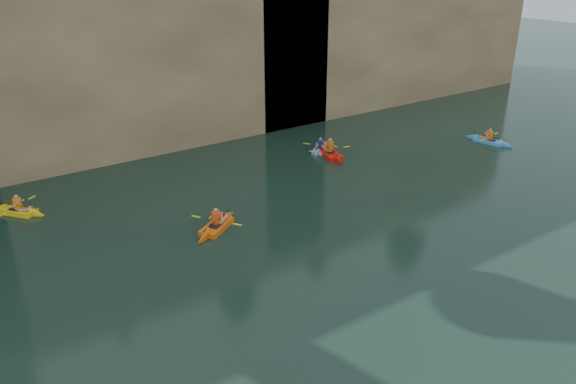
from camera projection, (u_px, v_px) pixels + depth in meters
ground at (402, 379)px, 15.90m from camera, size 160.00×160.00×0.00m
cliff at (75, 35)px, 36.10m from camera, size 70.00×16.00×12.00m
cliff_slab_center at (148, 53)px, 31.68m from camera, size 24.00×2.40×11.40m
cliff_slab_east at (401, 37)px, 42.36m from camera, size 26.00×2.40×9.84m
sea_cave_center at (53, 144)px, 29.73m from camera, size 3.50×1.00×3.20m
sea_cave_east at (273, 96)px, 36.73m from camera, size 5.00×1.00×4.50m
kayaker_orange at (217, 226)px, 24.25m from camera, size 3.12×2.41×1.24m
kayaker_red_far at (330, 153)px, 32.71m from camera, size 2.52×3.67×1.32m
kayaker_yellow at (19, 211)px, 25.66m from camera, size 2.34×2.64×1.16m
kayaker_ltblue_mid at (320, 149)px, 33.50m from camera, size 2.55×2.19×1.04m
kayaker_blue_east at (489, 141)px, 34.86m from camera, size 2.24×3.29×1.14m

